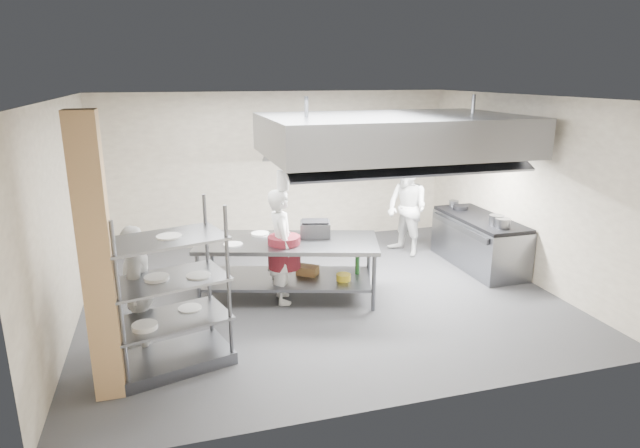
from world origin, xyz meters
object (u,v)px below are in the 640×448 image
object	(u,v)px
stockpot	(497,220)
griddle	(315,229)
pass_rack	(169,289)
cooking_range	(479,243)
chef_line	(407,209)
island	(288,269)
chef_plating	(138,291)
chef_head	(282,246)

from	to	relation	value
stockpot	griddle	bearing A→B (deg)	176.26
pass_rack	cooking_range	bearing A→B (deg)	4.92
pass_rack	chef_line	bearing A→B (deg)	18.54
island	chef_line	world-z (taller)	chef_line
chef_line	griddle	world-z (taller)	chef_line
griddle	island	bearing A→B (deg)	-152.05
griddle	stockpot	bearing A→B (deg)	11.10
cooking_range	stockpot	bearing A→B (deg)	-94.74
island	chef_plating	distance (m)	2.43
chef_head	chef_line	bearing A→B (deg)	-58.84
pass_rack	cooking_range	xyz separation A→B (m)	(5.32, 2.01, -0.55)
pass_rack	chef_plating	bearing A→B (deg)	114.43
chef_head	chef_plating	xyz separation A→B (m)	(-1.99, -1.06, -0.05)
cooking_range	griddle	size ratio (longest dim) A/B	4.40
griddle	stockpot	world-z (taller)	griddle
chef_line	stockpot	size ratio (longest dim) A/B	7.34
cooking_range	chef_head	xyz separation A→B (m)	(-3.69, -0.53, 0.44)
griddle	stockpot	xyz separation A→B (m)	(3.07, -0.20, -0.04)
cooking_range	chef_line	size ratio (longest dim) A/B	1.12
chef_head	cooking_range	bearing A→B (deg)	-79.39
pass_rack	griddle	world-z (taller)	pass_rack
pass_rack	cooking_range	size ratio (longest dim) A/B	0.97
stockpot	chef_head	bearing A→B (deg)	-179.87
chef_head	chef_plating	bearing A→B (deg)	120.36
chef_line	chef_plating	size ratio (longest dim) A/B	1.09
chef_line	stockpot	bearing A→B (deg)	12.07
chef_head	stockpot	distance (m)	3.65
pass_rack	chef_plating	xyz separation A→B (m)	(-0.36, 0.43, -0.15)
stockpot	cooking_range	bearing A→B (deg)	85.26
chef_line	cooking_range	bearing A→B (deg)	25.28
chef_plating	griddle	distance (m)	2.87
island	chef_head	size ratio (longest dim) A/B	1.56
cooking_range	chef_line	bearing A→B (deg)	134.98
island	chef_head	xyz separation A→B (m)	(-0.12, -0.10, 0.41)
cooking_range	chef_plating	distance (m)	5.91
island	chef_line	size ratio (longest dim) A/B	1.51
cooking_range	chef_plating	world-z (taller)	chef_plating
pass_rack	stockpot	xyz separation A→B (m)	(5.27, 1.49, 0.02)
chef_line	chef_head	bearing A→B (deg)	-80.98
island	cooking_range	bearing A→B (deg)	23.74
pass_rack	stockpot	world-z (taller)	pass_rack
pass_rack	stockpot	distance (m)	5.48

